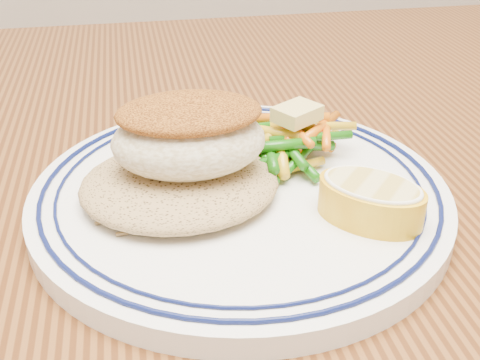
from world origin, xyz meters
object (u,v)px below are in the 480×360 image
Objects in this scene: plate at (240,194)px; rice_pilaf at (179,180)px; fish_fillet at (189,134)px; vegetable_pile at (284,140)px; lemon_wedge at (371,199)px; dining_table at (223,307)px.

plate is 0.04m from rice_pilaf.
fish_fillet reaches higher than vegetable_pile.
vegetable_pile is at bearing 109.12° from lemon_wedge.
dining_table is 15.72× the size of fish_fillet.
lemon_wedge reaches higher than rice_pilaf.
rice_pilaf is 0.03m from fish_fillet.
rice_pilaf is (-0.04, -0.00, 0.02)m from plate.
plate is 0.06m from fish_fillet.
dining_table is 12.08× the size of rice_pilaf.
rice_pilaf is 1.30× the size of fish_fillet.
dining_table is 5.57× the size of plate.
lemon_wedge is at bearing -36.85° from plate.
plate is 2.57× the size of vegetable_pile.
fish_fillet is (0.01, 0.00, 0.03)m from rice_pilaf.
lemon_wedge is (0.03, -0.09, 0.00)m from vegetable_pile.
rice_pilaf is (-0.03, -0.02, 0.12)m from dining_table.
dining_table is 18.16× the size of lemon_wedge.
fish_fillet is 0.11m from lemon_wedge.
fish_fillet is at bearing -145.95° from dining_table.
dining_table is 0.16m from lemon_wedge.
fish_fillet is 0.08m from vegetable_pile.
plate is 0.09m from lemon_wedge.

